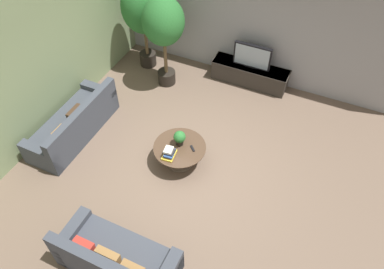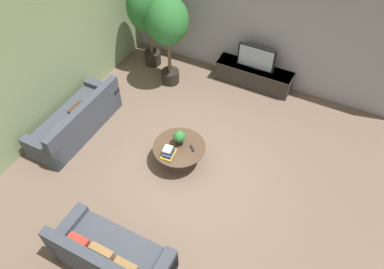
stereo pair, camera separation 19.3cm
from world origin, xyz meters
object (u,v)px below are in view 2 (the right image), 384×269
media_console (254,76)px  potted_plant_tabletop (179,137)px  coffee_table (179,151)px  potted_palm_corner (168,24)px  couch_near_entry (111,257)px  couch_by_wall (77,121)px  television (256,58)px  potted_palm_tall (148,9)px

media_console → potted_plant_tabletop: 2.94m
coffee_table → potted_palm_corner: 2.84m
couch_near_entry → potted_plant_tabletop: (-0.10, 2.47, 0.33)m
couch_by_wall → potted_palm_corner: size_ratio=0.99×
media_console → potted_palm_corner: (-1.84, -0.84, 1.33)m
potted_palm_corner → potted_plant_tabletop: 2.65m
media_console → television: bearing=-90.0°
potted_palm_corner → potted_plant_tabletop: potted_palm_corner is taller
couch_by_wall → potted_palm_corner: bearing=158.2°
media_console → couch_near_entry: (-0.37, -5.35, 0.03)m
couch_by_wall → potted_palm_tall: bearing=176.6°
media_console → television: television is taller
couch_near_entry → potted_plant_tabletop: 2.50m
potted_palm_tall → potted_plant_tabletop: potted_palm_tall is taller
television → potted_palm_corner: size_ratio=0.40×
television → potted_palm_corner: (-1.84, -0.83, 0.80)m
television → coffee_table: 3.02m
coffee_table → couch_by_wall: couch_by_wall is taller
television → potted_plant_tabletop: television is taller
potted_plant_tabletop → couch_by_wall: bearing=-172.1°
coffee_table → couch_near_entry: (0.07, -2.40, -0.02)m
television → potted_palm_tall: 2.76m
couch_near_entry → television: bearing=-93.9°
couch_by_wall → television: bearing=138.9°
media_console → potted_palm_tall: potted_palm_tall is taller
couch_by_wall → potted_palm_tall: potted_palm_tall is taller
couch_near_entry → potted_palm_tall: 5.60m
couch_near_entry → potted_plant_tabletop: bearing=-87.6°
television → couch_near_entry: television is taller
potted_palm_corner → coffee_table: bearing=-56.4°
potted_palm_tall → couch_near_entry: bearing=-65.6°
media_console → couch_near_entry: couch_near_entry is taller
media_console → potted_palm_tall: bearing=-171.7°
media_console → coffee_table: bearing=-98.5°
media_console → potted_palm_corner: size_ratio=0.84×
coffee_table → potted_palm_corner: bearing=123.6°
couch_near_entry → potted_plant_tabletop: couch_near_entry is taller
media_console → potted_plant_tabletop: potted_plant_tabletop is taller
potted_palm_tall → potted_palm_corner: size_ratio=1.00×
television → potted_plant_tabletop: 2.92m
coffee_table → potted_palm_corner: size_ratio=0.46×
media_console → potted_palm_tall: 2.94m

